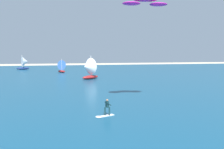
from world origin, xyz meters
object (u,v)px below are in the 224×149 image
at_px(kite, 145,2).
at_px(sailboat_trailing, 61,66).
at_px(kitesurfer, 105,110).
at_px(sailboat_center_horizon, 88,68).
at_px(sailboat_near_shore, 25,63).

relative_size(kite, sailboat_trailing, 1.31).
distance_m(kitesurfer, kite, 12.93).
bearing_deg(sailboat_trailing, kite, -74.80).
distance_m(kite, sailboat_trailing, 45.67).
relative_size(sailboat_center_horizon, sailboat_near_shore, 1.08).
distance_m(sailboat_center_horizon, sailboat_near_shore, 36.16).
relative_size(kite, sailboat_near_shore, 1.07).
bearing_deg(kite, sailboat_near_shore, 113.45).
bearing_deg(kite, sailboat_center_horizon, 100.74).
xyz_separation_m(kite, sailboat_center_horizon, (-4.81, 25.35, -9.41)).
xyz_separation_m(sailboat_center_horizon, sailboat_near_shore, (-19.42, 30.50, -0.17)).
distance_m(kitesurfer, sailboat_near_shore, 62.74).
xyz_separation_m(kitesurfer, sailboat_center_horizon, (0.30, 29.24, 1.81)).
xyz_separation_m(kitesurfer, kite, (5.11, 3.89, 11.22)).
bearing_deg(kitesurfer, sailboat_center_horizon, 89.40).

